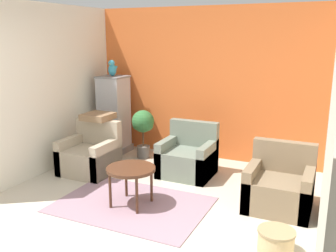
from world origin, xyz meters
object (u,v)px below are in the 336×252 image
(armchair_middle, at_px, (188,158))
(parrot, at_px, (112,69))
(birdcage, at_px, (114,115))
(armchair_right, at_px, (279,188))
(armchair_left, at_px, (90,156))
(potted_plant, at_px, (143,126))
(wicker_basket, at_px, (276,241))
(coffee_table, at_px, (131,171))

(armchair_middle, distance_m, parrot, 2.20)
(birdcage, bearing_deg, armchair_right, -19.92)
(armchair_left, bearing_deg, birdcage, 103.02)
(potted_plant, distance_m, wicker_basket, 3.44)
(armchair_right, height_order, wicker_basket, armchair_right)
(birdcage, distance_m, parrot, 0.86)
(armchair_left, height_order, armchair_middle, same)
(armchair_left, height_order, potted_plant, potted_plant)
(armchair_middle, bearing_deg, parrot, 162.03)
(wicker_basket, bearing_deg, parrot, 146.32)
(birdcage, bearing_deg, parrot, 90.00)
(armchair_right, relative_size, potted_plant, 0.95)
(coffee_table, height_order, birdcage, birdcage)
(armchair_middle, xyz_separation_m, wicker_basket, (1.62, -1.67, -0.14))
(coffee_table, distance_m, armchair_left, 1.44)
(wicker_basket, bearing_deg, birdcage, 146.34)
(birdcage, relative_size, potted_plant, 1.65)
(armchair_middle, xyz_separation_m, potted_plant, (-1.05, 0.46, 0.31))
(potted_plant, bearing_deg, parrot, 172.07)
(armchair_middle, bearing_deg, armchair_left, -158.84)
(armchair_left, distance_m, armchair_right, 2.93)
(armchair_right, bearing_deg, wicker_basket, -82.53)
(armchair_left, height_order, birdcage, birdcage)
(coffee_table, distance_m, armchair_middle, 1.36)
(wicker_basket, bearing_deg, armchair_right, 97.47)
(potted_plant, bearing_deg, armchair_right, -22.85)
(armchair_left, relative_size, parrot, 2.77)
(coffee_table, xyz_separation_m, parrot, (-1.46, 1.88, 1.10))
(armchair_right, bearing_deg, potted_plant, 157.15)
(potted_plant, bearing_deg, armchair_left, -111.43)
(armchair_middle, distance_m, potted_plant, 1.18)
(armchair_middle, height_order, birdcage, birdcage)
(armchair_right, height_order, potted_plant, potted_plant)
(coffee_table, bearing_deg, parrot, 127.82)
(armchair_left, bearing_deg, armchair_middle, 21.16)
(parrot, xyz_separation_m, wicker_basket, (3.33, -2.22, -1.42))
(coffee_table, height_order, wicker_basket, coffee_table)
(coffee_table, xyz_separation_m, armchair_left, (-1.20, 0.77, -0.19))
(armchair_left, relative_size, armchair_right, 1.00)
(potted_plant, bearing_deg, coffee_table, -65.84)
(armchair_middle, bearing_deg, armchair_right, -22.20)
(armchair_left, height_order, wicker_basket, armchair_left)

